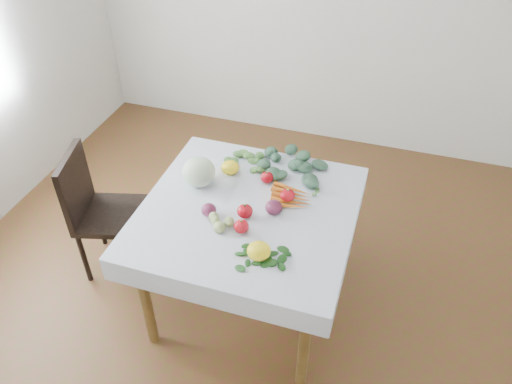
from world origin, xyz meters
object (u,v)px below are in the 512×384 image
carrot_bunch (291,197)px  heirloom_back (230,167)px  cabbage (199,172)px  chair (96,206)px  table (248,223)px

carrot_bunch → heirloom_back: bearing=161.9°
cabbage → heirloom_back: 0.20m
chair → carrot_bunch: 1.24m
chair → heirloom_back: size_ratio=8.12×
table → chair: bearing=178.5°
table → carrot_bunch: size_ratio=4.37×
chair → heirloom_back: (0.80, 0.25, 0.30)m
cabbage → heirloom_back: cabbage is taller
table → chair: size_ratio=1.16×
table → cabbage: cabbage is taller
table → cabbage: (-0.33, 0.12, 0.19)m
chair → heirloom_back: 0.89m
table → carrot_bunch: (0.20, 0.14, 0.12)m
chair → carrot_bunch: size_ratio=3.78×
heirloom_back → chair: bearing=-162.8°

